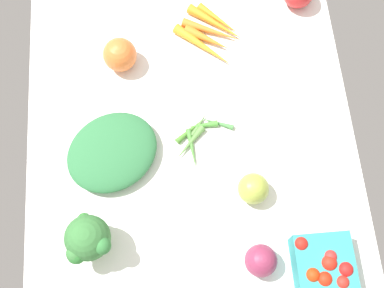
{
  "coord_description": "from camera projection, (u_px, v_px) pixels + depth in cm",
  "views": [
    {
      "loc": [
        39.39,
        -3.34,
        112.32
      ],
      "look_at": [
        0.0,
        0.0,
        4.0
      ],
      "focal_mm": 47.43,
      "sensor_mm": 36.0,
      "label": 1
    }
  ],
  "objects": [
    {
      "name": "heirloom_tomato_orange",
      "position": [
        120.0,
        55.0,
        1.21
      ],
      "size": [
        8.13,
        8.13,
        8.13
      ],
      "primitive_type": "sphere",
      "color": "orange",
      "rests_on": "tablecloth"
    },
    {
      "name": "heirloom_tomato_green",
      "position": [
        253.0,
        189.0,
        1.1
      ],
      "size": [
        6.87,
        6.87,
        6.87
      ],
      "primitive_type": "sphere",
      "color": "#96A63F",
      "rests_on": "tablecloth"
    },
    {
      "name": "leafy_greens_clump",
      "position": [
        112.0,
        152.0,
        1.14
      ],
      "size": [
        26.67,
        27.61,
        4.92
      ],
      "primitive_type": "ellipsoid",
      "rotation": [
        0.0,
        0.0,
        0.56
      ],
      "color": "#2E6F3E",
      "rests_on": "tablecloth"
    },
    {
      "name": "berry_basket",
      "position": [
        324.0,
        265.0,
        1.05
      ],
      "size": [
        11.96,
        11.96,
        7.38
      ],
      "color": "teal",
      "rests_on": "tablecloth"
    },
    {
      "name": "tablecloth",
      "position": [
        192.0,
        148.0,
        1.18
      ],
      "size": [
        104.0,
        76.0,
        2.0
      ],
      "primitive_type": "cube",
      "color": "white",
      "rests_on": "ground"
    },
    {
      "name": "red_onion_near_basket",
      "position": [
        261.0,
        261.0,
        1.05
      ],
      "size": [
        6.86,
        6.86,
        6.86
      ],
      "primitive_type": "sphere",
      "color": "#832C49",
      "rests_on": "tablecloth"
    },
    {
      "name": "carrot_bunch",
      "position": [
        210.0,
        33.0,
        1.26
      ],
      "size": [
        19.43,
        18.01,
        2.81
      ],
      "color": "orange",
      "rests_on": "tablecloth"
    },
    {
      "name": "okra_pile",
      "position": [
        197.0,
        135.0,
        1.17
      ],
      "size": [
        14.29,
        14.76,
        1.72
      ],
      "color": "#577F43",
      "rests_on": "tablecloth"
    },
    {
      "name": "broccoli_head",
      "position": [
        87.0,
        240.0,
        1.03
      ],
      "size": [
        10.35,
        9.74,
        12.04
      ],
      "color": "#A1BF79",
      "rests_on": "tablecloth"
    }
  ]
}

